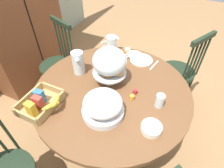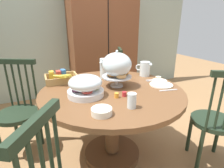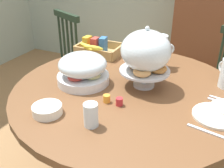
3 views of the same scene
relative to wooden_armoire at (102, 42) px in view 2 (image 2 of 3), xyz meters
The scene contains 22 objects.
ground_plane 1.85m from the wooden_armoire, 106.08° to the right, with size 10.00×10.00×0.00m, color #997047.
wall_back 0.63m from the wooden_armoire, 142.65° to the left, with size 4.80×0.06×2.60m, color #9EAD9E.
wooden_armoire is the anchor object (origin of this frame).
dining_table 1.70m from the wooden_armoire, 107.25° to the right, with size 1.29×1.29×0.74m.
windsor_chair_near_window 1.82m from the wooden_armoire, 139.59° to the right, with size 0.45×0.45×0.97m.
windsor_chair_facing_door 2.13m from the wooden_armoire, 80.51° to the right, with size 0.45×0.45×0.97m.
windsor_chair_far_side 0.88m from the wooden_armoire, 101.41° to the right, with size 0.43×0.43×0.97m.
pastry_stand_with_dome 1.57m from the wooden_armoire, 105.32° to the right, with size 0.28×0.28×0.34m.
fruit_platter_covered 1.79m from the wooden_armoire, 114.70° to the right, with size 0.30×0.30×0.18m.
orange_juice_pitcher 1.33m from the wooden_armoire, 89.19° to the right, with size 0.14×0.17×0.16m.
milk_pitcher 1.29m from the wooden_armoire, 109.16° to the right, with size 0.17×0.12×0.21m.
cereal_basket 1.49m from the wooden_armoire, 126.83° to the right, with size 0.32×0.30×0.12m.
china_plate_large 1.68m from the wooden_armoire, 90.34° to the right, with size 0.22×0.22×0.01m, color white.
china_plate_small 1.60m from the wooden_armoire, 88.91° to the right, with size 0.15×0.15×0.01m, color white.
cereal_bowl 2.12m from the wooden_armoire, 110.40° to the right, with size 0.14×0.14×0.04m, color white.
drinking_glass 2.04m from the wooden_armoire, 104.37° to the right, with size 0.06×0.06×0.11m, color silver.
butter_dish 1.49m from the wooden_armoire, 86.11° to the right, with size 0.06×0.06×0.02m, color beige.
jam_jar_strawberry 1.83m from the wooden_armoire, 104.60° to the right, with size 0.04×0.04×0.04m, color #B7282D.
jam_jar_apricot 1.85m from the wooden_armoire, 106.71° to the right, with size 0.04×0.04×0.04m, color orange.
table_knife 1.54m from the wooden_armoire, 89.38° to the right, with size 0.17×0.01×0.01m, color silver.
dinner_fork 1.51m from the wooden_armoire, 89.15° to the right, with size 0.17×0.01×0.01m, color silver.
soup_spoon 1.82m from the wooden_armoire, 91.15° to the right, with size 0.17×0.01×0.01m, color silver.
Camera 2 is at (-0.65, -1.47, 1.32)m, focal length 28.59 mm.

